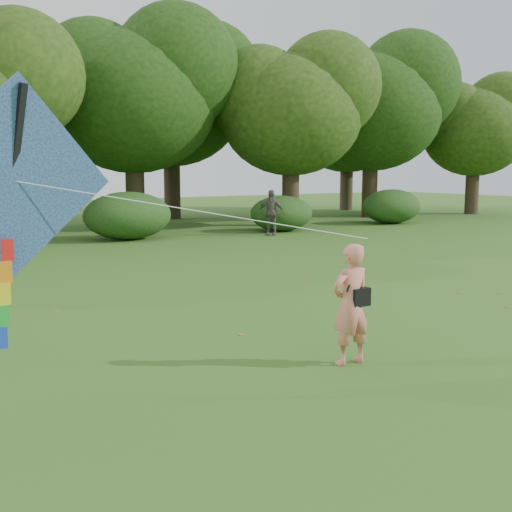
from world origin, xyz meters
TOP-DOWN VIEW (x-y plane):
  - ground at (0.00, 0.00)m, footprint 100.00×100.00m
  - man_kite_flyer at (-0.38, 0.89)m, footprint 0.64×0.43m
  - bystander_right at (8.62, 16.21)m, footprint 1.12×1.11m
  - crossbody_bag at (-0.26, 0.86)m, footprint 0.43×0.20m
  - flying_kite at (-4.65, 1.90)m, footprint 5.74×1.42m
  - tree_line at (1.67, 22.88)m, footprint 54.70×15.30m
  - shrub_band at (-0.72, 17.60)m, footprint 39.15×3.22m
  - fallen_leaves at (2.19, 3.42)m, footprint 10.46×10.14m

SIDE VIEW (x-z plane):
  - ground at x=0.00m, z-range 0.00..0.00m
  - fallen_leaves at x=2.19m, z-range 0.00..0.01m
  - shrub_band at x=-0.72m, z-range -0.08..1.79m
  - man_kite_flyer at x=-0.38m, z-range 0.00..1.74m
  - bystander_right at x=8.62m, z-range 0.00..1.90m
  - crossbody_bag at x=-0.26m, z-range 0.63..1.33m
  - flying_kite at x=-4.65m, z-range 1.01..4.18m
  - tree_line at x=1.67m, z-range 0.86..10.35m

